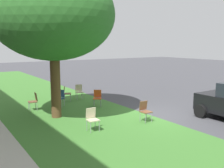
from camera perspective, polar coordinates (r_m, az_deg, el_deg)
The scene contains 10 objects.
ground at distance 12.28m, azimuth 9.70°, elevation -6.85°, with size 80.00×80.00×0.00m, color #424247.
grass_verge at distance 10.42m, azimuth -3.36°, elevation -9.58°, with size 48.00×6.00×0.01m, color #3D752D.
street_tree at distance 11.73m, azimuth -12.87°, elevation 14.63°, with size 5.35×5.35×6.51m.
chair_0 at distance 13.51m, azimuth -16.87°, elevation -3.40°, with size 0.46×0.47×0.88m.
chair_1 at distance 15.64m, azimuth -7.27°, elevation -1.46°, with size 0.51×0.51×0.88m.
chair_2 at distance 9.94m, azimuth -4.43°, elevation -7.41°, with size 0.44×0.44×0.88m.
chair_3 at distance 14.02m, azimuth -11.39°, elevation -2.76°, with size 0.59×0.59×0.88m.
chair_4 at distance 13.75m, azimuth -3.23°, elevation -2.82°, with size 0.58×0.58×0.88m.
chair_5 at distance 15.19m, azimuth -10.10°, elevation -1.83°, with size 0.54×0.54×0.88m.
chair_6 at distance 11.15m, azimuth 7.28°, elevation -5.65°, with size 0.42×0.42×0.88m.
Camera 1 is at (-8.53, 8.20, 3.29)m, focal length 41.37 mm.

